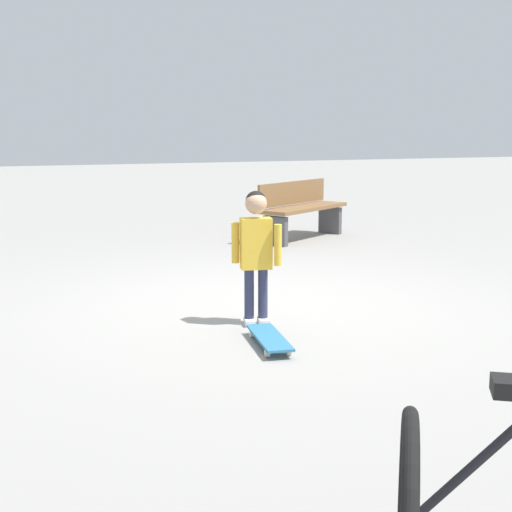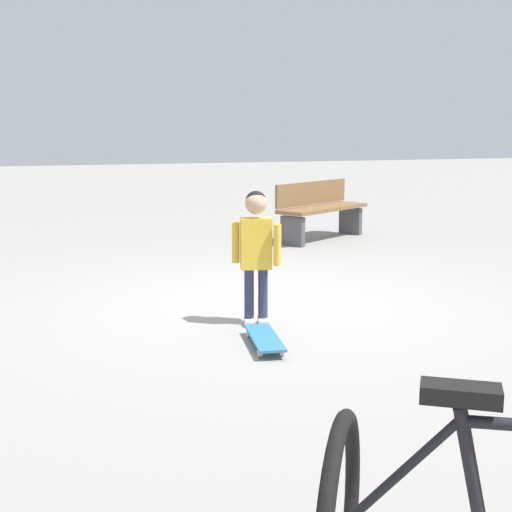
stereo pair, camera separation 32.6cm
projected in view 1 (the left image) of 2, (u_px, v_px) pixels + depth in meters
The scene contains 4 objects.
ground_plane at pixel (264, 304), 6.32m from camera, with size 50.00×50.00×0.00m, color gray.
child_person at pixel (256, 243), 5.56m from camera, with size 0.29×0.33×1.06m.
skateboard at pixel (269, 338), 5.08m from camera, with size 0.69×0.29×0.07m.
street_bench at pixel (301, 209), 9.95m from camera, with size 1.20×1.60×0.80m.
Camera 1 is at (5.66, -2.39, 1.54)m, focal length 49.97 mm.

